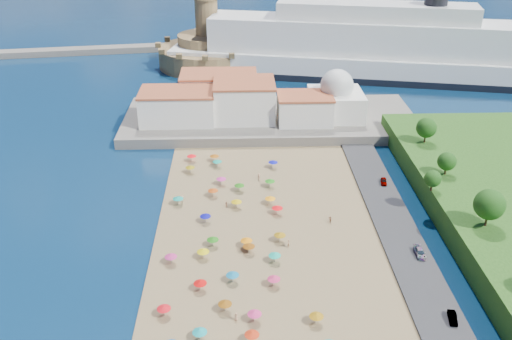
{
  "coord_description": "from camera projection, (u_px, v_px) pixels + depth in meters",
  "views": [
    {
      "loc": [
        -0.01,
        -92.97,
        67.2
      ],
      "look_at": [
        4.0,
        25.0,
        8.0
      ],
      "focal_mm": 40.0,
      "sensor_mm": 36.0,
      "label": 1
    }
  ],
  "objects": [
    {
      "name": "ground",
      "position": [
        240.0,
        263.0,
        113.18
      ],
      "size": [
        700.0,
        700.0,
        0.0
      ],
      "primitive_type": "plane",
      "color": "#071938",
      "rests_on": "ground"
    },
    {
      "name": "terrace",
      "position": [
        270.0,
        120.0,
        178.02
      ],
      "size": [
        90.0,
        36.0,
        3.0
      ],
      "primitive_type": "cube",
      "color": "#59544C",
      "rests_on": "ground"
    },
    {
      "name": "jetty",
      "position": [
        205.0,
        86.0,
        208.76
      ],
      "size": [
        18.0,
        70.0,
        2.4
      ],
      "primitive_type": "cube",
      "color": "#59544C",
      "rests_on": "ground"
    },
    {
      "name": "waterfront_buildings",
      "position": [
        228.0,
        100.0,
        175.34
      ],
      "size": [
        57.0,
        29.0,
        11.0
      ],
      "color": "silver",
      "rests_on": "terrace"
    },
    {
      "name": "domed_building",
      "position": [
        336.0,
        98.0,
        173.49
      ],
      "size": [
        16.0,
        16.0,
        15.0
      ],
      "color": "silver",
      "rests_on": "terrace"
    },
    {
      "name": "fortress",
      "position": [
        208.0,
        50.0,
        233.1
      ],
      "size": [
        40.0,
        40.0,
        32.4
      ],
      "color": "olive",
      "rests_on": "ground"
    },
    {
      "name": "cruise_ship",
      "position": [
        373.0,
        51.0,
        217.93
      ],
      "size": [
        159.19,
        55.6,
        34.49
      ],
      "color": "black",
      "rests_on": "ground"
    },
    {
      "name": "beach_parasols",
      "position": [
        233.0,
        289.0,
        102.37
      ],
      "size": [
        30.75,
        115.89,
        2.2
      ],
      "color": "gray",
      "rests_on": "beach"
    },
    {
      "name": "beachgoers",
      "position": [
        240.0,
        268.0,
        109.84
      ],
      "size": [
        35.75,
        88.11,
        1.85
      ],
      "color": "tan",
      "rests_on": "beach"
    },
    {
      "name": "parked_cars",
      "position": [
        436.0,
        284.0,
        104.83
      ],
      "size": [
        1.99,
        80.04,
        1.36
      ],
      "color": "gray",
      "rests_on": "promenade"
    }
  ]
}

